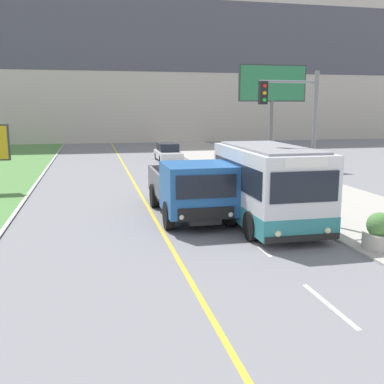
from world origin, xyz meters
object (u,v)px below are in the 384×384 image
(dump_truck, at_px, (193,190))
(planter_round_near, at_px, (379,233))
(planter_round_third, at_px, (257,180))
(traffic_light_mast, at_px, (298,128))
(billboard_large, at_px, (272,88))
(city_bus, at_px, (268,186))
(planter_round_second, at_px, (302,200))
(planter_round_far, at_px, (230,167))
(car_distant, at_px, (168,153))

(dump_truck, height_order, planter_round_near, dump_truck)
(planter_round_near, bearing_deg, planter_round_third, 90.15)
(traffic_light_mast, xyz_separation_m, billboard_large, (5.04, 14.75, 2.06))
(dump_truck, relative_size, planter_round_third, 6.22)
(city_bus, xyz_separation_m, planter_round_second, (2.30, 1.80, -0.98))
(city_bus, xyz_separation_m, planter_round_near, (2.26, -3.49, -0.94))
(planter_round_second, relative_size, planter_round_third, 0.97)
(billboard_large, distance_m, planter_round_third, 10.07)
(planter_round_third, relative_size, planter_round_far, 0.99)
(traffic_light_mast, relative_size, planter_round_near, 5.01)
(dump_truck, height_order, traffic_light_mast, traffic_light_mast)
(planter_round_near, bearing_deg, planter_round_far, 89.44)
(car_distant, relative_size, planter_round_third, 4.01)
(traffic_light_mast, distance_m, billboard_large, 15.72)
(planter_round_second, bearing_deg, planter_round_third, 90.73)
(planter_round_third, bearing_deg, planter_round_second, -89.27)
(billboard_large, bearing_deg, planter_round_third, -116.93)
(car_distant, height_order, planter_round_second, car_distant)
(city_bus, bearing_deg, car_distant, 90.50)
(city_bus, bearing_deg, traffic_light_mast, 3.18)
(traffic_light_mast, height_order, planter_round_far, traffic_light_mast)
(traffic_light_mast, xyz_separation_m, planter_round_near, (1.15, -3.55, -3.05))
(dump_truck, relative_size, planter_round_near, 5.89)
(car_distant, distance_m, planter_round_far, 9.34)
(traffic_light_mast, distance_m, planter_round_near, 4.82)
(car_distant, bearing_deg, dump_truck, -96.72)
(traffic_light_mast, distance_m, planter_round_far, 12.76)
(planter_round_near, distance_m, planter_round_second, 5.29)
(traffic_light_mast, bearing_deg, planter_round_second, 55.75)
(planter_round_second, bearing_deg, traffic_light_mast, -124.25)
(city_bus, bearing_deg, dump_truck, 150.30)
(planter_round_second, bearing_deg, dump_truck, -175.74)
(city_bus, bearing_deg, planter_round_near, -57.04)
(planter_round_far, bearing_deg, car_distant, 106.16)
(billboard_large, relative_size, planter_round_far, 6.69)
(dump_truck, height_order, car_distant, dump_truck)
(dump_truck, distance_m, planter_round_far, 12.02)
(planter_round_third, bearing_deg, traffic_light_mast, -99.04)
(billboard_large, bearing_deg, planter_round_near, -102.01)
(traffic_light_mast, bearing_deg, car_distant, 93.49)
(dump_truck, xyz_separation_m, car_distant, (2.34, 19.91, -0.52))
(city_bus, relative_size, planter_round_far, 5.44)
(car_distant, xyz_separation_m, billboard_large, (6.34, -6.54, 5.00))
(planter_round_near, bearing_deg, dump_truck, 134.18)
(planter_round_near, bearing_deg, car_distant, 95.62)
(traffic_light_mast, bearing_deg, planter_round_third, 80.96)
(car_distant, height_order, planter_round_far, car_distant)
(dump_truck, height_order, planter_round_far, dump_truck)
(billboard_large, xyz_separation_m, planter_round_far, (-3.74, -2.43, -5.13))
(city_bus, bearing_deg, billboard_large, 67.44)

